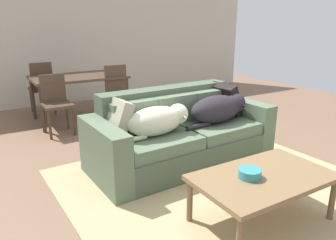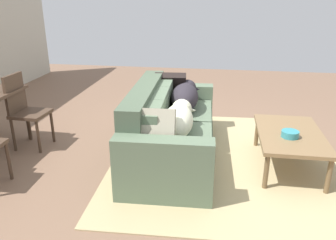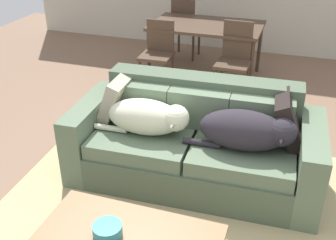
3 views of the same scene
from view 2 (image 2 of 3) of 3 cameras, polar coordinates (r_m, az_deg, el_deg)
name	(u,v)px [view 2 (image 2 of 3)]	position (r m, az deg, el deg)	size (l,w,h in m)	color
ground_plane	(194,154)	(4.20, 4.48, -5.67)	(10.00, 10.00, 0.00)	brown
area_rug	(225,159)	(4.10, 9.67, -6.47)	(2.90, 2.63, 0.01)	tan
couch	(169,130)	(4.00, 0.10, -1.74)	(2.16, 1.02, 0.85)	#495945
dog_on_left_cushion	(179,119)	(3.54, 1.82, 0.14)	(0.83, 0.35, 0.31)	beige
dog_on_right_cushion	(185,96)	(4.32, 2.94, 4.07)	(0.88, 0.37, 0.32)	#2A252C
throw_pillow_by_left_arm	(153,130)	(3.19, -2.48, -1.71)	(0.12, 0.41, 0.41)	#ACA48B
throw_pillow_by_right_arm	(171,88)	(4.63, 0.44, 5.50)	(0.12, 0.42, 0.42)	black
coffee_table	(290,136)	(3.96, 19.93, -2.60)	(1.13, 0.69, 0.42)	olive
bowl_on_coffee_table	(290,134)	(3.81, 19.93, -2.24)	(0.18, 0.18, 0.07)	teal
dining_chair_near_right	(25,108)	(4.58, -23.09, 1.90)	(0.41, 0.41, 0.94)	#493527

